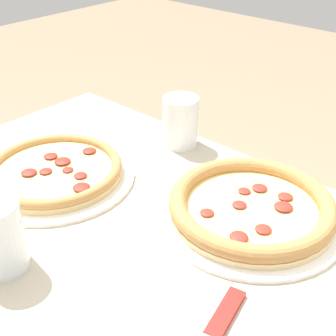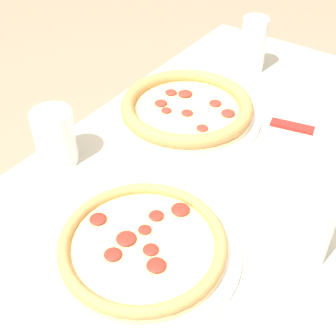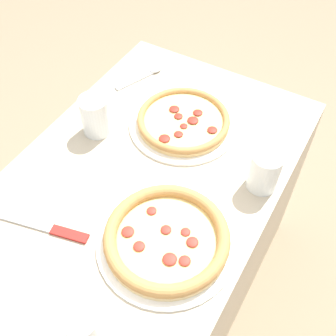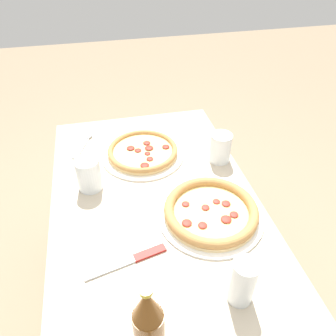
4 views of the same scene
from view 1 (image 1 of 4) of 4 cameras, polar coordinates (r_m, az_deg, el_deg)
pizza_margherita at (r=0.98m, az=-13.46°, el=-0.34°), size 0.32×0.32×0.04m
pizza_pepperoni at (r=0.86m, az=10.12°, el=-4.76°), size 0.34×0.34×0.05m
glass_cola at (r=1.07m, az=1.54°, el=5.50°), size 0.08×0.08×0.11m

